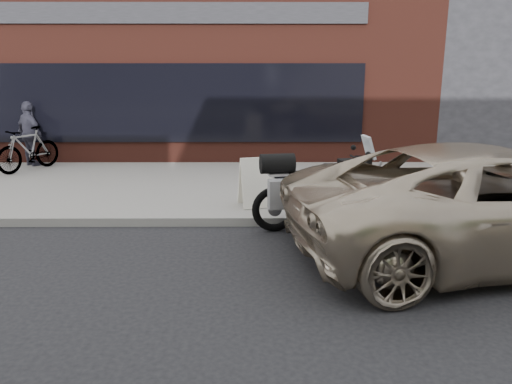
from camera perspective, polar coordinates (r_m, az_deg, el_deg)
ground at (r=4.82m, az=-2.35°, el=-19.05°), size 120.00×120.00×0.00m
near_sidewalk at (r=11.32m, az=-1.14°, el=1.14°), size 44.00×6.00×0.15m
storefront at (r=18.14m, az=-7.36°, el=12.91°), size 14.00×10.07×4.50m
motorcycle at (r=8.19m, az=6.92°, el=0.18°), size 2.44×1.02×1.55m
minivan at (r=7.64m, az=25.57°, el=-1.14°), size 6.13×3.63×1.60m
bicycle_rear at (r=13.33m, az=-24.59°, el=4.48°), size 1.27×1.78×1.05m
sandwich_sign at (r=9.06m, az=-0.08°, el=1.19°), size 0.67×0.64×0.89m
cafe_patron_right at (r=13.94m, az=-24.44°, el=6.08°), size 1.01×0.89×1.63m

